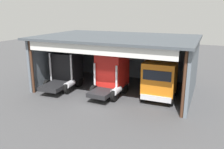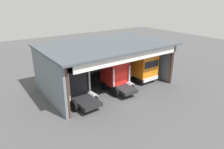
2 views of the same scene
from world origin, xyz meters
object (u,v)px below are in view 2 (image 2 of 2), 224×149
truck_red_center_right_bay (116,73)px  oil_drum (73,78)px  tool_cart (108,70)px  truck_black_right_bay (76,85)px  truck_orange_left_bay (143,67)px

truck_red_center_right_bay → oil_drum: size_ratio=4.92×
oil_drum → tool_cart: tool_cart is taller
truck_red_center_right_bay → tool_cart: truck_red_center_right_bay is taller
truck_black_right_bay → tool_cart: truck_black_right_bay is taller
oil_drum → tool_cart: bearing=0.5°
truck_black_right_bay → tool_cart: 8.91m
oil_drum → truck_orange_left_bay: bearing=-33.2°
truck_orange_left_bay → tool_cart: 5.32m
truck_black_right_bay → truck_orange_left_bay: bearing=-2.7°
truck_black_right_bay → oil_drum: (1.94, 4.88, -1.28)m
truck_orange_left_bay → tool_cart: size_ratio=4.76×
truck_red_center_right_bay → truck_orange_left_bay: truck_red_center_right_bay is taller
truck_black_right_bay → tool_cart: (7.32, 4.93, -1.26)m
truck_red_center_right_bay → tool_cart: (2.41, 4.98, -1.49)m
truck_black_right_bay → truck_red_center_right_bay: (4.90, -0.05, 0.23)m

